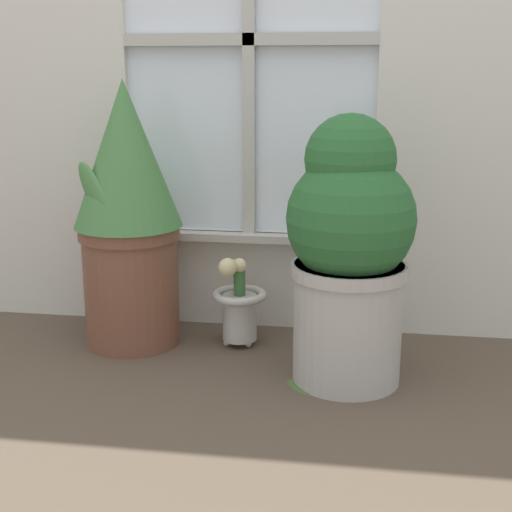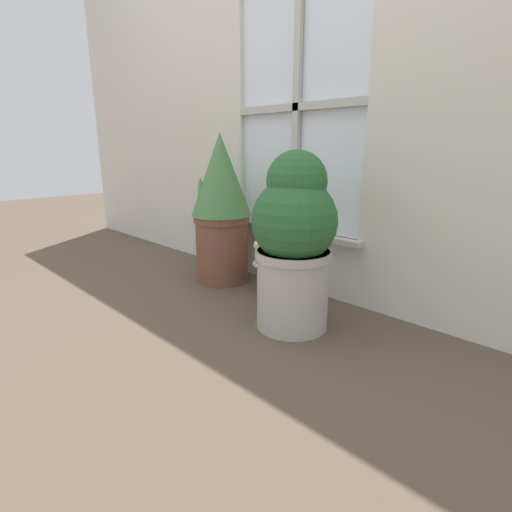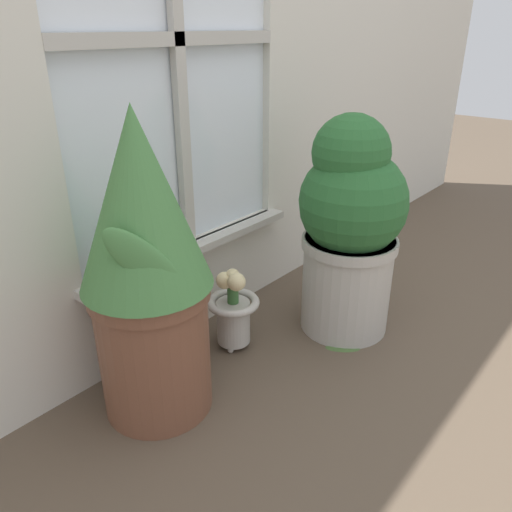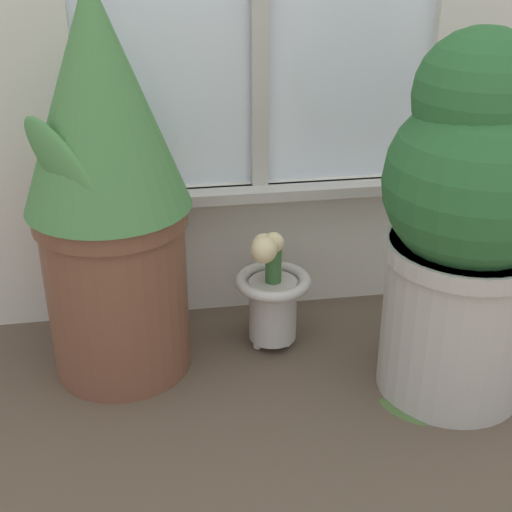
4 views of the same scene
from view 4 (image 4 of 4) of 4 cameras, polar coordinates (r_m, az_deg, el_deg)
ground_plane at (r=1.33m, az=4.10°, el=-15.27°), size 10.00×10.00×0.00m
potted_plant_left at (r=1.37m, az=-11.85°, el=5.87°), size 0.32×0.32×0.79m
potted_plant_right at (r=1.35m, az=16.69°, el=2.80°), size 0.33×0.33×0.70m
flower_vase at (r=1.53m, az=1.16°, el=-2.93°), size 0.16×0.16×0.28m
fallen_leaf at (r=1.43m, az=11.74°, el=-11.96°), size 0.10×0.11×0.01m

